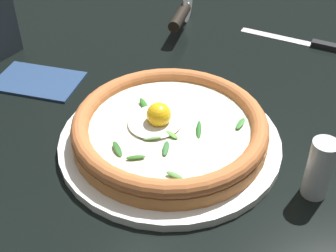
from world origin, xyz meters
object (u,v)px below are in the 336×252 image
Objects in this scene: table_knife at (313,43)px; folded_napkin at (38,80)px; pizza_cutter at (182,13)px; pepper_shaker at (319,169)px; pizza at (168,127)px.

table_knife is 1.52× the size of folded_napkin.
pizza_cutter is 1.74× the size of pepper_shaker.
pepper_shaker reaches higher than folded_napkin.
pizza_cutter is at bearing -15.67° from folded_napkin.
pizza_cutter reaches higher than table_knife.
table_knife is at bearing -66.63° from pizza_cutter.
table_knife is 2.62× the size of pepper_shaker.
pizza is 0.40m from table_knife.
table_knife is 0.51m from folded_napkin.
pepper_shaker reaches higher than pizza_cutter.
folded_napkin is at bearing 141.57° from table_knife.
pepper_shaker is (0.03, -0.20, 0.01)m from pizza.
pizza reaches higher than folded_napkin.
pizza is at bearing -147.62° from pizza_cutter.
pizza is 1.25× the size of table_knife.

